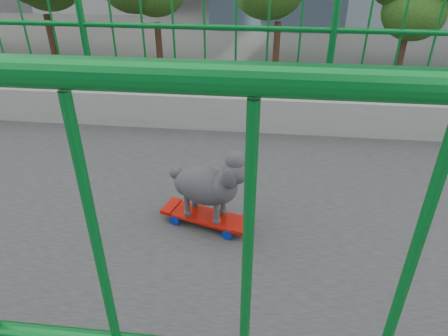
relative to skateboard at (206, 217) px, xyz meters
The scene contains 6 objects.
road 15.11m from the skateboard, 166.17° to the right, with size 18.00×90.00×0.02m, color black.
skateboard is the anchor object (origin of this frame).
poodle 0.25m from the skateboard, 73.38° to the left, with size 0.30×0.50×0.43m.
car_1 11.37m from the skateboard, 166.63° to the left, with size 1.50×4.30×1.42m, color #AD0E06.
car_3 18.20m from the skateboard, 155.85° to the left, with size 2.08×5.12×1.49m, color silver.
car_4 21.77m from the skateboard, 154.41° to the right, with size 1.66×4.12×1.40m, color #AD0E06.
Camera 1 is at (1.89, 3.52, 8.57)m, focal length 32.87 mm.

